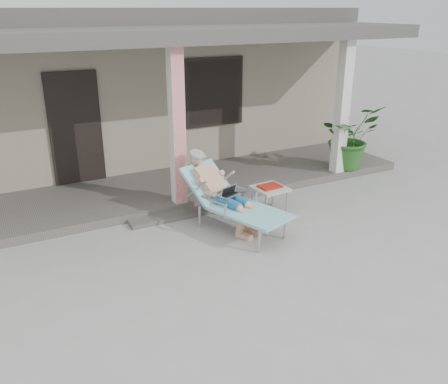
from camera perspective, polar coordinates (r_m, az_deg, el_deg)
ground at (r=6.63m, az=1.99°, el=-8.63°), size 60.00×60.00×0.00m
house at (r=11.94m, az=-13.88°, el=12.83°), size 10.40×5.40×3.30m
porch_deck at (r=9.08m, az=-7.39°, el=0.27°), size 10.00×2.00×0.15m
porch_overhang at (r=8.44m, az=-8.16°, el=17.59°), size 10.00×2.30×2.85m
porch_step at (r=8.10m, az=-4.48°, el=-2.57°), size 2.00×0.30×0.07m
lounger at (r=7.38m, az=0.35°, el=1.13°), size 1.27×1.96×1.24m
side_table at (r=8.13m, az=5.53°, el=0.28°), size 0.57×0.57×0.48m
potted_palm at (r=10.19m, az=14.82°, el=6.45°), size 1.21×1.06×1.33m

